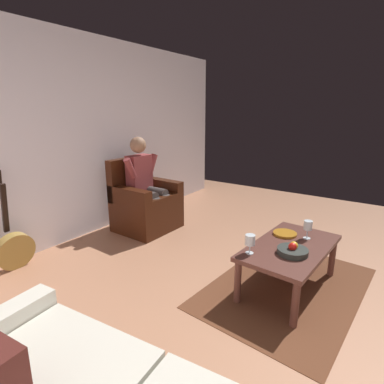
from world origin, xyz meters
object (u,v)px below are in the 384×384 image
(wine_glass_far, at_px, (250,241))
(wine_glass_near, at_px, (308,226))
(guitar, at_px, (14,248))
(fruit_bowl, at_px, (293,250))
(decorative_dish, at_px, (285,234))
(armchair, at_px, (145,205))
(coffee_table, at_px, (290,251))
(person_seated, at_px, (145,181))

(wine_glass_far, bearing_deg, wine_glass_near, 151.81)
(guitar, bearing_deg, wine_glass_far, 112.05)
(fruit_bowl, bearing_deg, decorative_dish, -153.27)
(armchair, distance_m, fruit_bowl, 2.27)
(coffee_table, relative_size, fruit_bowl, 4.35)
(coffee_table, xyz_separation_m, fruit_bowl, (0.16, 0.06, 0.09))
(coffee_table, bearing_deg, wine_glass_far, -34.23)
(coffee_table, distance_m, guitar, 2.79)
(person_seated, distance_m, wine_glass_far, 2.00)
(person_seated, bearing_deg, wine_glass_far, 70.53)
(armchair, distance_m, wine_glass_near, 2.23)
(decorative_dish, bearing_deg, person_seated, -94.10)
(coffee_table, relative_size, wine_glass_far, 6.63)
(armchair, bearing_deg, guitar, -10.54)
(armchair, distance_m, coffee_table, 2.17)
(guitar, xyz_separation_m, wine_glass_far, (-0.91, 2.24, 0.31))
(wine_glass_near, xyz_separation_m, decorative_dish, (0.03, -0.20, -0.11))
(coffee_table, xyz_separation_m, guitar, (1.27, -2.48, -0.14))
(person_seated, bearing_deg, wine_glass_near, 88.55)
(person_seated, height_order, decorative_dish, person_seated)
(person_seated, xyz_separation_m, wine_glass_far, (0.71, 1.87, -0.15))
(coffee_table, xyz_separation_m, wine_glass_near, (-0.24, 0.08, 0.18))
(guitar, xyz_separation_m, fruit_bowl, (-1.10, 2.55, 0.23))
(armchair, height_order, decorative_dish, armchair)
(wine_glass_near, height_order, fruit_bowl, wine_glass_near)
(armchair, bearing_deg, fruit_bowl, 78.25)
(coffee_table, relative_size, guitar, 1.07)
(guitar, xyz_separation_m, decorative_dish, (-1.48, 2.36, 0.21))
(fruit_bowl, distance_m, decorative_dish, 0.42)
(guitar, distance_m, wine_glass_near, 2.99)
(person_seated, bearing_deg, coffee_table, 81.93)
(wine_glass_near, height_order, wine_glass_far, wine_glass_near)
(armchair, bearing_deg, wine_glass_far, 70.79)
(guitar, height_order, wine_glass_far, guitar)
(wine_glass_far, relative_size, decorative_dish, 0.75)
(coffee_table, bearing_deg, guitar, -62.98)
(armchair, xyz_separation_m, coffee_table, (0.36, 2.14, 0.03))
(armchair, relative_size, decorative_dish, 4.32)
(guitar, height_order, decorative_dish, guitar)
(coffee_table, height_order, decorative_dish, decorative_dish)
(armchair, xyz_separation_m, guitar, (1.62, -0.35, -0.11))
(wine_glass_far, distance_m, decorative_dish, 0.59)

